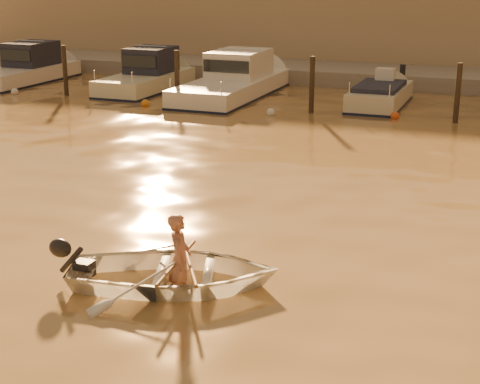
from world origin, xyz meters
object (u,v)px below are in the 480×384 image
at_px(moored_boat_2, 233,81).
at_px(dinghy, 174,272).
at_px(moored_boat_1, 146,76).
at_px(waterfront_building, 387,20).
at_px(moored_boat_0, 24,69).
at_px(person, 180,259).
at_px(moored_boat_3, 380,100).

bearing_deg(moored_boat_2, dinghy, -71.31).
height_order(moored_boat_1, waterfront_building, waterfront_building).
bearing_deg(moored_boat_0, person, -47.29).
bearing_deg(person, moored_boat_0, 23.81).
bearing_deg(waterfront_building, moored_boat_2, -110.46).
xyz_separation_m(moored_boat_1, moored_boat_2, (3.93, 0.00, 0.00)).
distance_m(moored_boat_3, waterfront_building, 11.36).
distance_m(dinghy, moored_boat_1, 19.98).
bearing_deg(dinghy, moored_boat_1, 10.54).
distance_m(dinghy, moored_boat_3, 17.39).
distance_m(moored_boat_0, moored_boat_1, 6.12).
bearing_deg(waterfront_building, dinghy, -86.42).
bearing_deg(moored_boat_1, dinghy, -60.56).
bearing_deg(person, waterfront_building, -15.13).
xyz_separation_m(moored_boat_2, waterfront_building, (4.11, 11.00, 1.77)).
xyz_separation_m(person, moored_boat_2, (-5.98, 17.36, 0.15)).
relative_size(moored_boat_1, waterfront_building, 0.14).
height_order(moored_boat_1, moored_boat_2, same).
height_order(moored_boat_0, waterfront_building, waterfront_building).
relative_size(person, moored_boat_1, 0.25).
xyz_separation_m(moored_boat_0, moored_boat_1, (6.12, 0.00, 0.00)).
xyz_separation_m(person, moored_boat_0, (-16.03, 17.36, 0.15)).
distance_m(dinghy, waterfront_building, 28.53).
distance_m(person, moored_boat_0, 23.63).
relative_size(moored_boat_2, waterfront_building, 0.18).
bearing_deg(moored_boat_3, waterfront_building, 99.49).
relative_size(moored_boat_0, moored_boat_3, 1.28).
bearing_deg(waterfront_building, moored_boat_3, -80.51).
height_order(moored_boat_0, moored_boat_2, same).
bearing_deg(moored_boat_1, person, -60.28).
relative_size(dinghy, waterfront_building, 0.07).
xyz_separation_m(person, moored_boat_1, (-9.91, 17.36, 0.15)).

